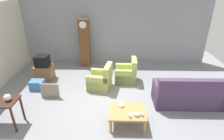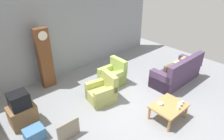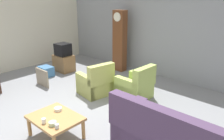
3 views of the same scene
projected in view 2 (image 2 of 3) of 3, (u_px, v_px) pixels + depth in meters
The scene contains 15 objects.
ground_plane at pixel (137, 110), 5.97m from camera, with size 10.40×10.40×0.00m, color gray.
garage_door_wall at pixel (69, 32), 7.59m from camera, with size 8.40×0.16×3.20m, color gray.
couch_floral at pixel (177, 73), 7.25m from camera, with size 2.10×0.88×1.04m.
armchair_olive_near at pixel (102, 92), 6.25m from camera, with size 0.91×0.88×0.92m.
armchair_olive_far at pixel (113, 76), 7.17m from camera, with size 0.81×0.79×0.92m.
coffee_table_wood at pixel (169, 107), 5.48m from camera, with size 0.96×0.76×0.44m.
grandfather_clock at pixel (45, 58), 6.71m from camera, with size 0.44×0.30×2.12m.
tv_stand_cabinet at pixel (23, 115), 5.32m from camera, with size 0.68×0.52×0.58m, color brown.
tv_crt at pixel (19, 100), 5.09m from camera, with size 0.48×0.44×0.42m, color black.
framed_picture_leaning at pixel (69, 130), 4.88m from camera, with size 0.60×0.05×0.52m, color gray.
storage_box_blue at pixel (35, 134), 4.89m from camera, with size 0.47×0.36×0.33m, color teal.
cup_white_porcelain at pixel (179, 108), 5.29m from camera, with size 0.08×0.08×0.10m, color white.
cup_blue_rimmed at pixel (182, 102), 5.51m from camera, with size 0.07×0.07×0.08m, color silver.
bowl_white_stacked at pixel (160, 104), 5.47m from camera, with size 0.15×0.15×0.06m, color white.
bowl_shallow_green at pixel (180, 104), 5.44m from camera, with size 0.14×0.14×0.07m, color #B2C69E.
Camera 2 is at (-3.70, -3.01, 3.87)m, focal length 31.62 mm.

